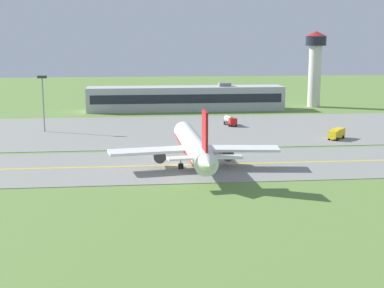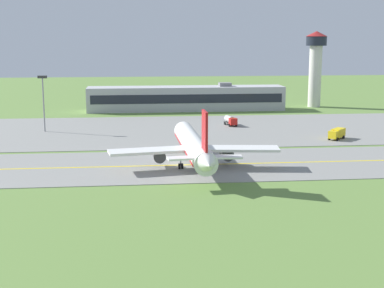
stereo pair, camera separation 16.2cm
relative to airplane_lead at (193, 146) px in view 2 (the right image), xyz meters
The scene contains 10 objects.
ground_plane 5.29m from the airplane_lead, 154.18° to the left, with size 500.00×500.00×0.00m, color olive.
taxiway_strip 5.25m from the airplane_lead, 154.18° to the left, with size 240.00×28.00×0.10m, color gray.
apron_pad 44.19m from the airplane_lead, 80.82° to the left, with size 140.00×52.00×0.10m, color gray.
taxiway_centreline 5.21m from the airplane_lead, 154.18° to the left, with size 220.00×0.60×0.01m, color yellow.
airplane_lead is the anchor object (origin of this frame).
service_truck_baggage 45.58m from the airplane_lead, 34.04° to the left, with size 5.56×5.82×2.60m.
service_truck_fuel 52.01m from the airplane_lead, 72.34° to the left, with size 3.11×6.26×2.65m.
terminal_building 84.58m from the airplane_lead, 85.51° to the left, with size 66.09×10.17×9.28m.
control_tower 104.75m from the airplane_lead, 59.47° to the left, with size 7.60×7.60×26.51m.
apron_light_mast 56.44m from the airplane_lead, 127.81° to the left, with size 2.40×0.50×14.70m.
Camera 2 is at (-8.20, -105.67, 24.45)m, focal length 52.59 mm.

